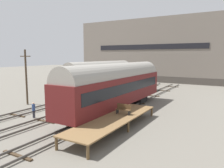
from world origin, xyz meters
TOP-DOWN VIEW (x-y plane):
  - ground_plane at (0.00, 0.00)m, footprint 200.00×200.00m
  - track_left at (-4.16, 0.00)m, footprint 2.60×60.00m
  - track_middle at (0.00, 0.00)m, footprint 2.60×60.00m
  - track_right at (4.16, 0.00)m, footprint 2.60×60.00m
  - train_car_maroon at (4.16, 3.87)m, footprint 3.09×18.17m
  - train_car_brown at (0.00, 12.21)m, footprint 3.13×17.78m
  - train_car_grey at (-4.16, 13.58)m, footprint 2.96×16.89m
  - station_platform at (6.92, -1.56)m, footprint 2.88×11.40m
  - bench at (6.99, -0.02)m, footprint 1.40×0.40m
  - person_worker at (-1.83, -2.65)m, footprint 0.32×0.32m
  - utility_pole at (-7.60, 1.20)m, footprint 1.80×0.24m
  - warehouse_building at (-3.34, 38.40)m, footprint 38.62×11.32m

SIDE VIEW (x-z plane):
  - ground_plane at x=0.00m, z-range 0.00..0.00m
  - track_left at x=-4.16m, z-range 0.01..0.27m
  - track_middle at x=0.00m, z-range 0.01..0.27m
  - track_right at x=4.16m, z-range 0.01..0.27m
  - station_platform at x=6.92m, z-range 0.42..1.41m
  - person_worker at x=-1.83m, z-range 0.16..1.78m
  - bench at x=6.99m, z-range 1.03..1.94m
  - train_car_brown at x=0.00m, z-range 0.33..5.51m
  - train_car_grey at x=-4.16m, z-range 0.38..5.75m
  - train_car_maroon at x=4.16m, z-range 0.37..5.81m
  - utility_pole at x=-7.60m, z-range 0.16..7.20m
  - warehouse_building at x=-3.34m, z-range 0.00..15.29m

